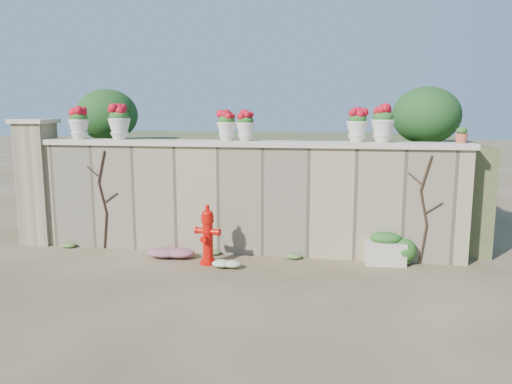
% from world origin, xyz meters
% --- Properties ---
extents(ground, '(80.00, 80.00, 0.00)m').
position_xyz_m(ground, '(0.00, 0.00, 0.00)').
color(ground, '#4D3F26').
rests_on(ground, ground).
extents(stone_wall, '(8.00, 0.40, 2.00)m').
position_xyz_m(stone_wall, '(0.00, 1.80, 1.00)').
color(stone_wall, gray).
rests_on(stone_wall, ground).
extents(wall_cap, '(8.10, 0.52, 0.10)m').
position_xyz_m(wall_cap, '(0.00, 1.80, 2.05)').
color(wall_cap, beige).
rests_on(wall_cap, stone_wall).
extents(gate_pillar, '(0.72, 0.72, 2.48)m').
position_xyz_m(gate_pillar, '(-4.15, 1.80, 1.26)').
color(gate_pillar, gray).
rests_on(gate_pillar, ground).
extents(raised_fill, '(9.00, 6.00, 2.00)m').
position_xyz_m(raised_fill, '(0.00, 5.00, 1.00)').
color(raised_fill, '#384C23').
rests_on(raised_fill, ground).
extents(back_shrub_left, '(1.30, 1.30, 1.10)m').
position_xyz_m(back_shrub_left, '(-3.20, 3.00, 2.55)').
color(back_shrub_left, '#143814').
rests_on(back_shrub_left, raised_fill).
extents(back_shrub_right, '(1.30, 1.30, 1.10)m').
position_xyz_m(back_shrub_right, '(3.40, 3.00, 2.55)').
color(back_shrub_right, '#143814').
rests_on(back_shrub_right, raised_fill).
extents(vine_left, '(0.60, 0.04, 1.91)m').
position_xyz_m(vine_left, '(-2.67, 1.58, 0.99)').
color(vine_left, black).
rests_on(vine_left, ground).
extents(vine_right, '(0.60, 0.04, 1.91)m').
position_xyz_m(vine_right, '(3.23, 1.58, 0.99)').
color(vine_right, black).
rests_on(vine_right, ground).
extents(fire_hydrant, '(0.46, 0.32, 1.04)m').
position_xyz_m(fire_hydrant, '(-0.45, 0.98, 0.53)').
color(fire_hydrant, '#C10D07').
rests_on(fire_hydrant, ground).
extents(planter_box, '(0.71, 0.44, 0.57)m').
position_xyz_m(planter_box, '(2.60, 1.49, 0.26)').
color(planter_box, beige).
rests_on(planter_box, ground).
extents(green_shrub, '(0.60, 0.54, 0.57)m').
position_xyz_m(green_shrub, '(2.87, 1.55, 0.28)').
color(green_shrub, '#1E5119').
rests_on(green_shrub, ground).
extents(magenta_clump, '(0.85, 0.57, 0.23)m').
position_xyz_m(magenta_clump, '(-1.23, 1.21, 0.11)').
color(magenta_clump, '#C42786').
rests_on(magenta_clump, ground).
extents(white_flowers, '(0.51, 0.41, 0.18)m').
position_xyz_m(white_flowers, '(-0.06, 0.73, 0.09)').
color(white_flowers, white).
rests_on(white_flowers, ground).
extents(urn_pot_0, '(0.39, 0.39, 0.61)m').
position_xyz_m(urn_pot_0, '(-3.21, 1.80, 2.40)').
color(urn_pot_0, beige).
rests_on(urn_pot_0, wall_cap).
extents(urn_pot_1, '(0.41, 0.41, 0.65)m').
position_xyz_m(urn_pot_1, '(-2.37, 1.80, 2.42)').
color(urn_pot_1, beige).
rests_on(urn_pot_1, wall_cap).
extents(urn_pot_2, '(0.35, 0.35, 0.55)m').
position_xyz_m(urn_pot_2, '(-0.29, 1.80, 2.37)').
color(urn_pot_2, beige).
rests_on(urn_pot_2, wall_cap).
extents(urn_pot_3, '(0.34, 0.34, 0.53)m').
position_xyz_m(urn_pot_3, '(0.07, 1.80, 2.36)').
color(urn_pot_3, beige).
rests_on(urn_pot_3, wall_cap).
extents(urn_pot_4, '(0.37, 0.37, 0.59)m').
position_xyz_m(urn_pot_4, '(2.06, 1.80, 2.39)').
color(urn_pot_4, beige).
rests_on(urn_pot_4, wall_cap).
extents(urn_pot_5, '(0.40, 0.40, 0.63)m').
position_xyz_m(urn_pot_5, '(2.49, 1.80, 2.41)').
color(urn_pot_5, beige).
rests_on(urn_pot_5, wall_cap).
extents(terracotta_pot, '(0.22, 0.22, 0.26)m').
position_xyz_m(terracotta_pot, '(3.80, 1.80, 2.22)').
color(terracotta_pot, '#C2523B').
rests_on(terracotta_pot, wall_cap).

